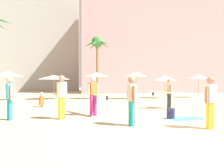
# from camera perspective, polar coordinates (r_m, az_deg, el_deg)

# --- Properties ---
(ground) EXTENTS (120.00, 120.00, 0.00)m
(ground) POSITION_cam_1_polar(r_m,az_deg,el_deg) (6.75, 15.48, -12.14)
(ground) COLOR #C6B28C
(hotel_pink) EXTENTS (24.59, 9.19, 13.67)m
(hotel_pink) POSITION_cam_1_polar(r_m,az_deg,el_deg) (35.10, 12.58, 9.13)
(hotel_pink) COLOR pink
(hotel_pink) RESTS_ON ground
(palm_tree_left) EXTENTS (3.63, 3.56, 6.95)m
(palm_tree_left) POSITION_cam_1_polar(r_m,az_deg,el_deg) (25.37, -3.94, 10.12)
(palm_tree_left) COLOR brown
(palm_tree_left) RESTS_ON ground
(cafe_umbrella_0) EXTENTS (2.79, 2.79, 2.14)m
(cafe_umbrella_0) POSITION_cam_1_polar(r_m,az_deg,el_deg) (19.46, -15.28, 1.76)
(cafe_umbrella_0) COLOR gray
(cafe_umbrella_0) RESTS_ON ground
(cafe_umbrella_1) EXTENTS (2.23, 2.23, 2.16)m
(cafe_umbrella_1) POSITION_cam_1_polar(r_m,az_deg,el_deg) (20.75, 13.98, 1.52)
(cafe_umbrella_1) COLOR gray
(cafe_umbrella_1) RESTS_ON ground
(cafe_umbrella_2) EXTENTS (2.25, 2.25, 2.39)m
(cafe_umbrella_2) POSITION_cam_1_polar(r_m,az_deg,el_deg) (19.11, -4.17, 2.53)
(cafe_umbrella_2) COLOR gray
(cafe_umbrella_2) RESTS_ON ground
(cafe_umbrella_3) EXTENTS (2.02, 2.02, 2.26)m
(cafe_umbrella_3) POSITION_cam_1_polar(r_m,az_deg,el_deg) (22.56, 22.23, 1.81)
(cafe_umbrella_3) COLOR gray
(cafe_umbrella_3) RESTS_ON ground
(cafe_umbrella_4) EXTENTS (2.03, 2.03, 2.45)m
(cafe_umbrella_4) POSITION_cam_1_polar(r_m,az_deg,el_deg) (19.18, 6.51, 2.61)
(cafe_umbrella_4) COLOR gray
(cafe_umbrella_4) RESTS_ON ground
(cafe_umbrella_5) EXTENTS (2.47, 2.47, 2.39)m
(cafe_umbrella_5) POSITION_cam_1_polar(r_m,az_deg,el_deg) (19.35, -26.13, 2.43)
(cafe_umbrella_5) COLOR gray
(cafe_umbrella_5) RESTS_ON ground
(beach_towel) EXTENTS (1.72, 1.14, 0.01)m
(beach_towel) POSITION_cam_1_polar(r_m,az_deg,el_deg) (9.21, 19.56, -8.74)
(beach_towel) COLOR #4CC6D6
(beach_towel) RESTS_ON ground
(backpack) EXTENTS (0.35, 0.35, 0.42)m
(backpack) POSITION_cam_1_polar(r_m,az_deg,el_deg) (9.00, 15.51, -7.70)
(backpack) COLOR navy
(backpack) RESTS_ON ground
(person_near_left) EXTENTS (1.62, 2.50, 1.73)m
(person_near_left) POSITION_cam_1_polar(r_m,az_deg,el_deg) (9.53, -5.09, -2.86)
(person_near_left) COLOR #B7337F
(person_near_left) RESTS_ON ground
(person_mid_left) EXTENTS (2.67, 0.78, 1.70)m
(person_mid_left) POSITION_cam_1_polar(r_m,az_deg,el_deg) (12.48, 15.32, -2.16)
(person_mid_left) COLOR #3D3D42
(person_mid_left) RESTS_ON ground
(person_mid_center) EXTENTS (0.40, 0.56, 1.76)m
(person_mid_center) POSITION_cam_1_polar(r_m,az_deg,el_deg) (8.73, -13.33, -2.92)
(person_mid_center) COLOR gold
(person_mid_center) RESTS_ON ground
(person_mid_right) EXTENTS (1.06, 0.74, 0.89)m
(person_mid_right) POSITION_cam_1_polar(r_m,az_deg,el_deg) (13.48, -17.57, -4.62)
(person_mid_right) COLOR beige
(person_mid_right) RESTS_ON ground
(person_near_right) EXTENTS (0.39, 0.57, 1.69)m
(person_near_right) POSITION_cam_1_polar(r_m,az_deg,el_deg) (9.23, -25.74, -3.01)
(person_near_right) COLOR teal
(person_near_right) RESTS_ON ground
(person_far_left) EXTENTS (0.26, 0.61, 1.68)m
(person_far_left) POSITION_cam_1_polar(r_m,az_deg,el_deg) (7.24, 5.29, -3.94)
(person_far_left) COLOR teal
(person_far_left) RESTS_ON ground
(person_far_right) EXTENTS (0.57, 0.39, 1.66)m
(person_far_right) POSITION_cam_1_polar(r_m,az_deg,el_deg) (7.39, 24.90, -3.98)
(person_far_right) COLOR gold
(person_far_right) RESTS_ON ground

